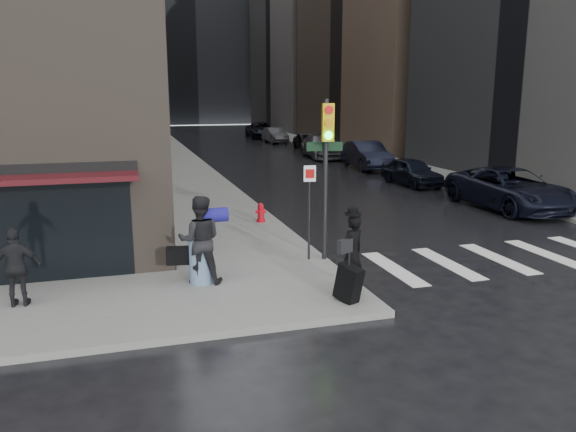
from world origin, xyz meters
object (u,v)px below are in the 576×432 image
object	(u,v)px
parked_car_6	(261,130)
parked_car_3	(322,146)
man_overcoat	(351,258)
parked_car_2	(366,155)
parked_car_0	(510,189)
parked_car_5	(275,135)
parked_car_4	(306,141)
fire_hydrant	(261,213)
man_greycoat	(17,267)
traffic_light	(325,158)
parked_car_1	(412,172)
man_jeans	(200,240)

from	to	relation	value
parked_car_6	parked_car_3	bearing A→B (deg)	-86.89
parked_car_3	man_overcoat	bearing A→B (deg)	-104.55
parked_car_2	parked_car_6	world-z (taller)	parked_car_2
parked_car_0	parked_car_6	bearing A→B (deg)	90.80
man_overcoat	parked_car_2	bearing A→B (deg)	-139.32
parked_car_3	parked_car_6	distance (m)	19.26
parked_car_2	parked_car_5	xyz separation A→B (m)	(-0.49, 19.25, -0.12)
parked_car_4	fire_hydrant	bearing A→B (deg)	-108.18
man_greycoat	traffic_light	bearing A→B (deg)	-163.10
man_overcoat	parked_car_1	distance (m)	16.66
man_overcoat	man_greycoat	distance (m)	7.00
man_overcoat	parked_car_2	world-z (taller)	man_overcoat
man_greycoat	parked_car_1	world-z (taller)	man_greycoat
man_overcoat	parked_car_3	xyz separation A→B (m)	(9.03, 26.77, -0.16)
parked_car_1	parked_car_6	world-z (taller)	parked_car_6
parked_car_5	parked_car_2	bearing A→B (deg)	-89.48
parked_car_6	parked_car_0	bearing A→B (deg)	-85.09
parked_car_0	parked_car_3	world-z (taller)	parked_car_0
fire_hydrant	parked_car_1	xyz separation A→B (m)	(9.34, 6.48, 0.23)
traffic_light	parked_car_4	size ratio (longest dim) A/B	1.07
fire_hydrant	parked_car_0	xyz separation A→B (m)	(10.13, 0.06, 0.36)
man_jeans	parked_car_0	world-z (taller)	man_jeans
traffic_light	parked_car_3	distance (m)	25.78
man_overcoat	parked_car_2	distance (m)	22.50
fire_hydrant	parked_car_5	world-z (taller)	parked_car_5
parked_car_0	parked_car_1	size ratio (longest dim) A/B	1.45
parked_car_0	parked_car_5	size ratio (longest dim) A/B	1.35
man_jeans	parked_car_0	size ratio (longest dim) A/B	0.36
parked_car_1	parked_car_2	size ratio (longest dim) A/B	0.80
fire_hydrant	parked_car_5	size ratio (longest dim) A/B	0.15
man_overcoat	man_greycoat	bearing A→B (deg)	-34.62
man_jeans	man_greycoat	xyz separation A→B (m)	(-3.80, -0.39, -0.20)
fire_hydrant	parked_car_3	world-z (taller)	parked_car_3
parked_car_1	parked_car_3	bearing A→B (deg)	86.99
man_greycoat	parked_car_4	bearing A→B (deg)	-111.31
man_jeans	parked_car_0	distance (m)	14.26
traffic_light	parked_car_1	bearing A→B (deg)	61.24
parked_car_2	parked_car_4	world-z (taller)	parked_car_2
man_overcoat	parked_car_5	distance (m)	40.64
man_jeans	fire_hydrant	world-z (taller)	man_jeans
parked_car_2	parked_car_5	size ratio (longest dim) A/B	1.17
traffic_light	parked_car_0	xyz separation A→B (m)	(9.61, 4.93, -2.05)
man_overcoat	parked_car_4	xyz separation A→B (m)	(9.98, 33.19, -0.29)
man_jeans	man_overcoat	bearing A→B (deg)	161.45
parked_car_1	parked_car_4	distance (m)	19.27
traffic_light	parked_car_4	distance (m)	32.16
man_greycoat	parked_car_0	size ratio (longest dim) A/B	0.29
man_jeans	traffic_light	size ratio (longest dim) A/B	0.49
parked_car_0	parked_car_3	size ratio (longest dim) A/B	1.05
man_overcoat	man_greycoat	xyz separation A→B (m)	(-6.88, 1.28, 0.03)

